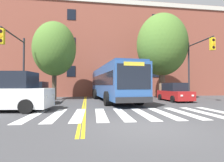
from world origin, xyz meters
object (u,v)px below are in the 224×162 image
Objects in this scene: car_tan_behind_bus at (111,90)px; street_tree_curbside_large at (162,45)px; traffic_light_far_corner at (16,55)px; car_teal_near_lane at (34,94)px; city_bus at (113,83)px; street_tree_curbside_small at (55,49)px; traffic_light_near_corner at (197,59)px; car_red_far_lane at (174,93)px; car_white_cross_street at (7,92)px.

street_tree_curbside_large is (4.27, -8.72, 5.03)m from car_tan_behind_bus.
car_teal_near_lane is at bearing -21.19° from traffic_light_far_corner.
city_bus is 6.94m from car_teal_near_lane.
street_tree_curbside_small is at bearing 176.71° from street_tree_curbside_large.
city_bus is at bearing 169.05° from traffic_light_near_corner.
car_red_far_lane is 0.71× the size of traffic_light_near_corner.
traffic_light_far_corner is 4.69m from street_tree_curbside_small.
car_white_cross_street reaches higher than car_teal_near_lane.
car_white_cross_street is (-12.71, -4.59, 0.28)m from car_red_far_lane.
street_tree_curbside_small is at bearing 165.15° from traffic_light_near_corner.
street_tree_curbside_large is (5.58, 1.43, 4.11)m from city_bus.
city_bus is 2.86× the size of car_red_far_lane.
car_teal_near_lane is 0.81× the size of traffic_light_near_corner.
traffic_light_near_corner reaches higher than car_red_far_lane.
street_tree_curbside_small is at bearing 160.09° from city_bus.
car_red_far_lane is 0.45× the size of street_tree_curbside_large.
car_tan_behind_bus reaches higher than car_red_far_lane.
car_red_far_lane is at bearing -9.42° from city_bus.
car_white_cross_street is at bearing -117.83° from car_tan_behind_bus.
car_white_cross_street is at bearing -99.27° from street_tree_curbside_small.
street_tree_curbside_small is at bearing 60.30° from traffic_light_far_corner.
car_tan_behind_bus is (1.30, 10.14, -0.92)m from city_bus.
city_bus is 5.89m from car_red_far_lane.
traffic_light_far_corner is (-7.96, -1.83, 2.14)m from city_bus.
car_teal_near_lane is at bearing -159.44° from city_bus.
car_teal_near_lane is 3.48m from traffic_light_far_corner.
car_tan_behind_bus is at bearing 62.17° from car_white_cross_street.
car_red_far_lane is 11.95m from car_tan_behind_bus.
car_red_far_lane is at bearing 19.88° from car_white_cross_street.
traffic_light_far_corner is at bearing 158.81° from car_teal_near_lane.
street_tree_curbside_small is (-13.50, 3.58, 1.25)m from traffic_light_near_corner.
street_tree_curbside_large is (-2.19, 2.93, 1.89)m from traffic_light_near_corner.
car_white_cross_street is (-8.28, -15.69, 0.25)m from car_tan_behind_bus.
traffic_light_near_corner is 15.73m from traffic_light_far_corner.
car_white_cross_street is 15.56m from traffic_light_near_corner.
city_bus is 8.94m from car_white_cross_street.
city_bus is 1.49× the size of street_tree_curbside_small.
street_tree_curbside_large reaches higher than traffic_light_far_corner.
traffic_light_near_corner is at bearing 3.68° from car_teal_near_lane.
traffic_light_far_corner reaches higher than car_red_far_lane.
car_tan_behind_bus is 17.74m from car_white_cross_street.
city_bus reaches higher than car_white_cross_street.
street_tree_curbside_large reaches higher than street_tree_curbside_small.
car_white_cross_street reaches higher than car_tan_behind_bus.
traffic_light_near_corner is at bearing -14.85° from street_tree_curbside_small.
car_tan_behind_bus is at bearing 58.35° from car_teal_near_lane.
city_bus is 7.07m from street_tree_curbside_large.
street_tree_curbside_small is at bearing -131.10° from car_tan_behind_bus.
car_tan_behind_bus is (7.74, 12.56, 0.02)m from car_teal_near_lane.
traffic_light_far_corner is at bearing -119.70° from street_tree_curbside_small.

